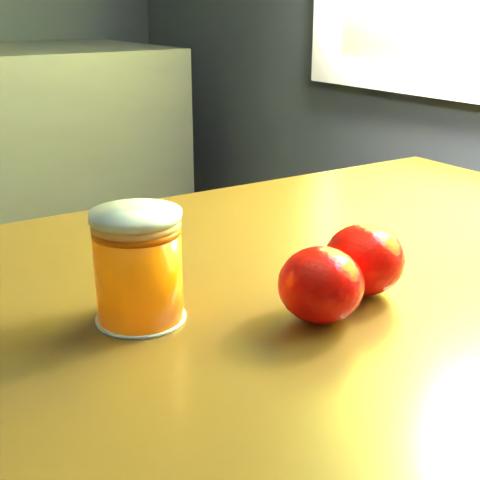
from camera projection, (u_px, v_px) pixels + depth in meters
table at (307, 383)px, 0.65m from camera, size 1.04×0.74×0.76m
juice_glass at (138, 267)px, 0.55m from camera, size 0.07×0.07×0.09m
orange_front at (364, 259)px, 0.61m from camera, size 0.09×0.09×0.06m
orange_back at (321, 285)px, 0.55m from camera, size 0.09×0.09×0.06m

